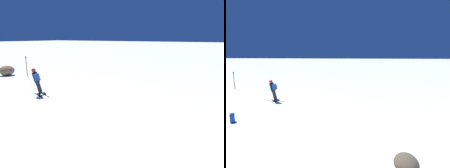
# 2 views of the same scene
# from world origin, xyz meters

# --- Properties ---
(ground_plane) EXTENTS (300.00, 300.00, 0.00)m
(ground_plane) POSITION_xyz_m (0.00, 0.00, 0.00)
(ground_plane) COLOR white
(skier) EXTENTS (1.36, 1.76, 1.82)m
(skier) POSITION_xyz_m (1.32, -0.06, 1.00)
(skier) COLOR black
(skier) RESTS_ON ground
(exposed_boulder_1) EXTENTS (1.49, 1.27, 0.97)m
(exposed_boulder_1) POSITION_xyz_m (-2.13, -8.58, 0.48)
(exposed_boulder_1) COLOR brown
(exposed_boulder_1) RESTS_ON ground
(trail_marker) EXTENTS (0.13, 0.13, 1.90)m
(trail_marker) POSITION_xyz_m (-3.09, -6.85, 1.05)
(trail_marker) COLOR orange
(trail_marker) RESTS_ON ground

